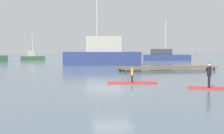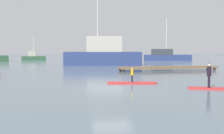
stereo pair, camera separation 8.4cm
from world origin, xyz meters
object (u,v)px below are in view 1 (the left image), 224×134
object	(u,v)px
fishing_boat_white_large	(103,54)
trawler_grey_distant	(33,57)
paddleboard_near	(132,83)
paddler_adult	(209,74)
paddler_child_solo	(132,74)
fishing_boat_green_midground	(165,56)
paddleboard_far	(214,88)

from	to	relation	value
fishing_boat_white_large	trawler_grey_distant	bearing A→B (deg)	120.25
paddleboard_near	fishing_boat_white_large	world-z (taller)	fishing_boat_white_large
paddler_adult	fishing_boat_white_large	bearing A→B (deg)	94.21
paddler_child_solo	paddler_adult	bearing A→B (deg)	-43.25
fishing_boat_green_midground	trawler_grey_distant	xyz separation A→B (m)	(-28.05, 7.05, -0.20)
paddler_child_solo	fishing_boat_white_large	xyz separation A→B (m)	(2.08, 22.21, 0.96)
paddleboard_far	paddler_adult	size ratio (longest dim) A/B	1.88
paddleboard_near	fishing_boat_green_midground	distance (m)	39.82
paddler_child_solo	paddler_adult	xyz separation A→B (m)	(3.99, -3.75, 0.26)
paddleboard_far	trawler_grey_distant	bearing A→B (deg)	106.76
fishing_boat_green_midground	paddleboard_far	bearing A→B (deg)	-109.82
paddleboard_far	fishing_boat_white_large	distance (m)	26.24
paddleboard_near	paddler_adult	world-z (taller)	paddler_adult
paddleboard_far	paddler_adult	world-z (taller)	paddler_adult
paddler_child_solo	paddleboard_far	distance (m)	5.81
paddler_adult	fishing_boat_white_large	xyz separation A→B (m)	(-1.91, 25.96, 0.70)
paddleboard_far	fishing_boat_green_midground	distance (m)	41.66
paddler_child_solo	paddler_adult	world-z (taller)	paddler_adult
paddler_child_solo	fishing_boat_white_large	bearing A→B (deg)	84.65
paddler_child_solo	trawler_grey_distant	distance (m)	43.43
paddler_child_solo	fishing_boat_white_large	distance (m)	22.33
paddler_child_solo	fishing_boat_green_midground	distance (m)	39.80
paddleboard_near	fishing_boat_green_midground	world-z (taller)	fishing_boat_green_midground
paddler_adult	fishing_boat_green_midground	distance (m)	41.62
paddleboard_near	paddleboard_far	distance (m)	5.77
paddleboard_near	fishing_boat_white_large	xyz separation A→B (m)	(2.10, 22.22, 1.62)
paddler_child_solo	trawler_grey_distant	size ratio (longest dim) A/B	0.20
paddler_adult	trawler_grey_distant	size ratio (longest dim) A/B	0.29
fishing_boat_white_large	paddleboard_near	bearing A→B (deg)	-95.39
paddler_child_solo	paddleboard_far	bearing A→B (deg)	-42.39
paddleboard_near	fishing_boat_white_large	size ratio (longest dim) A/B	0.30
paddler_child_solo	fishing_boat_green_midground	xyz separation A→B (m)	(18.39, 35.29, 0.21)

